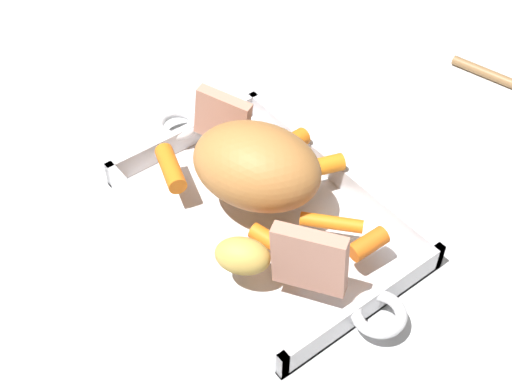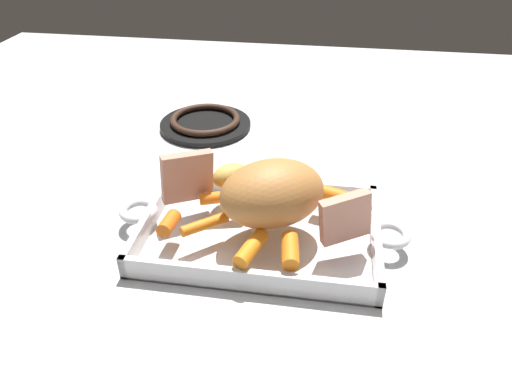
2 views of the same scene
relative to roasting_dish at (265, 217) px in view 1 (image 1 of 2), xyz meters
The scene contains 12 objects.
ground_plane 0.01m from the roasting_dish, ahead, with size 1.95×1.95×0.00m, color silver.
roasting_dish is the anchor object (origin of this frame).
pork_roast 0.07m from the roasting_dish, 164.93° to the right, with size 0.15×0.11×0.09m, color #BA793D.
roast_slice_thick 0.14m from the roasting_dish, 17.20° to the right, with size 0.02×0.08×0.08m, color tan.
roast_slice_outer 0.14m from the roasting_dish, 167.63° to the left, with size 0.02×0.07×0.07m, color tan.
baby_carrot_center_left 0.09m from the roasting_dish, 86.74° to the left, with size 0.02×0.02×0.06m, color orange.
baby_carrot_southeast 0.13m from the roasting_dish, 150.17° to the right, with size 0.02×0.02×0.07m, color orange.
baby_carrot_southwest 0.09m from the roasting_dish, 25.56° to the left, with size 0.02×0.02×0.07m, color orange.
baby_carrot_northeast 0.08m from the roasting_dish, 27.53° to the right, with size 0.02×0.02×0.07m, color orange.
baby_carrot_short 0.14m from the roasting_dish, 19.77° to the left, with size 0.02×0.02×0.04m, color orange.
baby_carrot_long 0.10m from the roasting_dish, 123.61° to the left, with size 0.02×0.02×0.05m, color orange.
potato_golden_large 0.11m from the roasting_dish, 52.78° to the right, with size 0.06×0.04×0.04m, color gold.
Camera 1 is at (0.44, -0.35, 0.64)m, focal length 50.05 mm.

